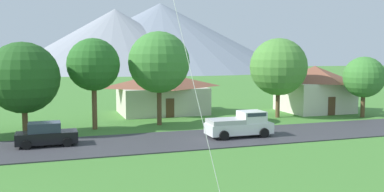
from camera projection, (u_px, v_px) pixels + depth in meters
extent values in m
cube|color=#38383D|center=(156.00, 142.00, 31.46)|extent=(160.00, 7.18, 0.08)
cone|color=gray|center=(161.00, 37.00, 177.63)|extent=(109.06, 109.06, 28.02)
cone|color=#8E939E|center=(115.00, 40.00, 161.90)|extent=(83.39, 83.39, 23.94)
cone|color=#8E939E|center=(181.00, 44.00, 172.38)|extent=(81.95, 81.95, 21.67)
cube|color=beige|center=(162.00, 100.00, 46.91)|extent=(9.24, 6.87, 2.94)
pyramid|color=brown|center=(162.00, 80.00, 46.68)|extent=(9.98, 7.42, 1.61)
cube|color=brown|center=(170.00, 108.00, 43.69)|extent=(0.90, 0.06, 2.00)
cube|color=beige|center=(314.00, 97.00, 48.28)|extent=(7.01, 6.49, 3.40)
pyramid|color=brown|center=(315.00, 74.00, 48.02)|extent=(7.57, 7.01, 1.87)
cube|color=brown|center=(332.00, 106.00, 45.26)|extent=(0.90, 0.06, 2.00)
cylinder|color=brown|center=(159.00, 105.00, 39.04)|extent=(0.44, 0.44, 3.72)
sphere|color=#3D7F33|center=(159.00, 62.00, 38.64)|extent=(5.70, 5.70, 5.70)
cylinder|color=brown|center=(95.00, 107.00, 36.78)|extent=(0.44, 0.44, 3.98)
sphere|color=#286623|center=(94.00, 65.00, 36.41)|extent=(4.60, 4.60, 4.60)
cylinder|color=brown|center=(278.00, 103.00, 43.73)|extent=(0.44, 0.44, 3.06)
sphere|color=#4C8938|center=(278.00, 67.00, 43.36)|extent=(5.94, 5.94, 5.94)
cylinder|color=brown|center=(25.00, 120.00, 33.93)|extent=(0.44, 0.44, 2.56)
sphere|color=#23561E|center=(23.00, 78.00, 33.59)|extent=(5.76, 5.76, 5.76)
cylinder|color=brown|center=(363.00, 105.00, 43.91)|extent=(0.44, 0.44, 2.62)
sphere|color=#3D7F33|center=(364.00, 77.00, 43.62)|extent=(4.27, 4.27, 4.27)
cube|color=black|center=(47.00, 137.00, 29.92)|extent=(4.23, 1.87, 0.80)
cube|color=#2D3847|center=(44.00, 127.00, 29.80)|extent=(2.23, 1.62, 0.68)
cylinder|color=black|center=(66.00, 137.00, 31.26)|extent=(0.64, 0.25, 0.64)
cylinder|color=black|center=(67.00, 142.00, 29.53)|extent=(0.64, 0.25, 0.64)
cylinder|color=black|center=(27.00, 140.00, 30.37)|extent=(0.64, 0.25, 0.64)
cylinder|color=black|center=(26.00, 145.00, 28.64)|extent=(0.64, 0.25, 0.64)
cube|color=white|center=(239.00, 128.00, 33.19)|extent=(5.20, 2.01, 0.84)
cube|color=white|center=(252.00, 117.00, 33.44)|extent=(1.90, 1.84, 0.90)
cube|color=#2D3847|center=(252.00, 113.00, 33.41)|extent=(1.62, 1.88, 0.28)
cube|color=#B7B7B7|center=(226.00, 121.00, 32.77)|extent=(2.70, 1.97, 0.36)
cylinder|color=black|center=(252.00, 128.00, 34.71)|extent=(0.76, 0.28, 0.76)
cylinder|color=black|center=(264.00, 133.00, 32.78)|extent=(0.76, 0.28, 0.76)
cylinder|color=black|center=(214.00, 131.00, 33.66)|extent=(0.76, 0.28, 0.76)
cylinder|color=black|center=(224.00, 135.00, 31.73)|extent=(0.76, 0.28, 0.76)
cylinder|color=silver|center=(174.00, 3.00, 15.42)|extent=(2.31, 3.84, 13.83)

